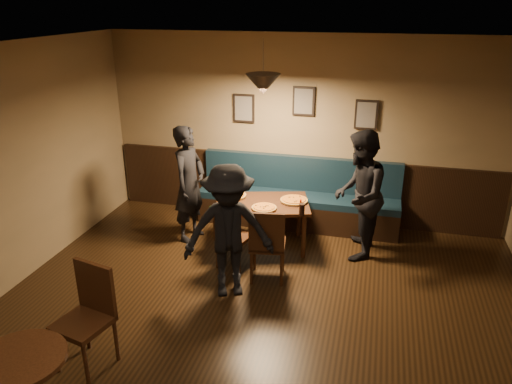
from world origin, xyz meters
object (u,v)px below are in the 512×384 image
chair_near_left (235,235)px  diner_left (189,184)px  diner_right (359,195)px  diner_front (229,232)px  tabasco_bottle (301,203)px  chair_near_right (268,243)px  dining_table (262,225)px  cafe_chair_far (82,321)px  soda_glass (302,210)px  booth_bench (298,194)px

chair_near_left → diner_left: size_ratio=0.53×
chair_near_left → diner_right: 1.69m
diner_front → tabasco_bottle: size_ratio=13.67×
diner_left → diner_right: 2.32m
chair_near_right → diner_front: 0.65m
diner_left → diner_right: size_ratio=0.96×
chair_near_right → diner_front: diner_front is taller
chair_near_left → diner_right: diner_right is taller
dining_table → cafe_chair_far: (-1.02, -2.74, 0.17)m
soda_glass → cafe_chair_far: (-1.61, -2.45, -0.24)m
tabasco_bottle → cafe_chair_far: size_ratio=0.12×
dining_table → tabasco_bottle: bearing=-16.7°
booth_bench → cafe_chair_far: 3.81m
dining_table → chair_near_left: 0.65m
chair_near_left → chair_near_right: chair_near_right is taller
booth_bench → dining_table: booth_bench is taller
diner_left → soda_glass: bearing=-90.7°
chair_near_right → chair_near_left: bearing=150.9°
diner_right → diner_front: (-1.36, -1.31, -0.07)m
chair_near_right → diner_right: (1.01, 0.87, 0.38)m
dining_table → chair_near_right: 0.83m
diner_front → cafe_chair_far: size_ratio=1.58×
diner_left → soda_glass: 1.67m
chair_near_left → dining_table: bearing=86.6°
chair_near_right → booth_bench: bearing=78.3°
dining_table → diner_front: bearing=-109.6°
chair_near_left → soda_glass: (0.80, 0.32, 0.30)m
diner_front → tabasco_bottle: (0.62, 1.20, -0.07)m
dining_table → chair_near_right: size_ratio=1.30×
diner_right → tabasco_bottle: (-0.74, -0.11, -0.14)m
dining_table → diner_front: 1.30m
soda_glass → chair_near_right: bearing=-123.7°
booth_bench → diner_left: size_ratio=1.81×
chair_near_left → diner_front: bearing=-63.2°
soda_glass → tabasco_bottle: (-0.06, 0.27, -0.02)m
chair_near_left → chair_near_right: size_ratio=0.92×
chair_near_left → chair_near_right: 0.50m
dining_table → chair_near_right: bearing=-86.8°
diner_left → tabasco_bottle: bearing=-81.4°
booth_bench → tabasco_bottle: (0.18, -0.83, 0.22)m
dining_table → tabasco_bottle: 0.65m
dining_table → chair_near_left: chair_near_left is taller
diner_left → tabasco_bottle: size_ratio=14.26×
diner_right → chair_near_right: bearing=-47.2°
booth_bench → diner_front: diner_front is taller
tabasco_bottle → chair_near_right: bearing=-109.5°
diner_left → soda_glass: size_ratio=10.63×
booth_bench → dining_table: (-0.35, -0.81, -0.17)m
tabasco_bottle → diner_front: bearing=-117.4°
tabasco_bottle → diner_right: bearing=8.2°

